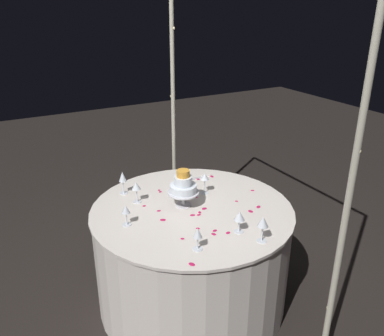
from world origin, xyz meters
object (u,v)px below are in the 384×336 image
(wine_glass_3, at_px, (136,187))
(wine_glass_2, at_px, (205,178))
(wine_glass_0, at_px, (198,234))
(wine_glass_5, at_px, (263,223))
(decorative_arch, at_px, (238,88))
(wine_glass_1, at_px, (123,178))
(main_table, at_px, (192,255))
(wine_glass_6, at_px, (126,211))
(wine_glass_4, at_px, (239,217))
(tiered_cake, at_px, (183,186))
(cake_knife, at_px, (197,178))

(wine_glass_3, bearing_deg, wine_glass_2, 77.53)
(wine_glass_0, relative_size, wine_glass_5, 0.84)
(decorative_arch, height_order, wine_glass_1, decorative_arch)
(decorative_arch, bearing_deg, main_table, -89.83)
(wine_glass_0, xyz_separation_m, wine_glass_5, (0.11, 0.38, 0.03))
(wine_glass_6, bearing_deg, wine_glass_2, 102.93)
(wine_glass_4, xyz_separation_m, wine_glass_5, (0.15, 0.06, 0.02))
(decorative_arch, xyz_separation_m, tiered_cake, (-0.06, -0.38, -0.64))
(decorative_arch, xyz_separation_m, wine_glass_3, (-0.27, -0.65, -0.68))
(tiered_cake, distance_m, wine_glass_2, 0.25)
(main_table, height_order, wine_glass_2, wine_glass_2)
(wine_glass_2, relative_size, cake_knife, 0.55)
(main_table, relative_size, wine_glass_5, 8.44)
(wine_glass_4, bearing_deg, main_table, -165.76)
(wine_glass_1, relative_size, wine_glass_3, 1.13)
(wine_glass_0, relative_size, wine_glass_6, 0.99)
(wine_glass_0, relative_size, cake_knife, 0.47)
(wine_glass_3, bearing_deg, wine_glass_6, -33.64)
(main_table, height_order, wine_glass_5, wine_glass_5)
(decorative_arch, height_order, wine_glass_0, decorative_arch)
(wine_glass_0, height_order, cake_knife, wine_glass_0)
(main_table, distance_m, wine_glass_3, 0.65)
(wine_glass_6, xyz_separation_m, cake_knife, (-0.41, 0.75, -0.10))
(wine_glass_2, height_order, cake_knife, wine_glass_2)
(wine_glass_2, height_order, wine_glass_3, wine_glass_2)
(wine_glass_4, bearing_deg, cake_knife, 167.99)
(wine_glass_0, height_order, wine_glass_3, wine_glass_3)
(decorative_arch, xyz_separation_m, cake_knife, (-0.42, -0.07, -0.79))
(wine_glass_0, distance_m, wine_glass_4, 0.32)
(decorative_arch, bearing_deg, wine_glass_1, -123.14)
(main_table, height_order, wine_glass_6, wine_glass_6)
(tiered_cake, xyz_separation_m, wine_glass_6, (0.05, -0.44, -0.05))
(wine_glass_2, bearing_deg, main_table, -50.72)
(decorative_arch, relative_size, wine_glass_2, 15.31)
(decorative_arch, height_order, wine_glass_4, decorative_arch)
(tiered_cake, distance_m, wine_glass_5, 0.65)
(main_table, bearing_deg, wine_glass_3, -131.83)
(wine_glass_2, distance_m, wine_glass_3, 0.51)
(tiered_cake, bearing_deg, wine_glass_5, 17.68)
(wine_glass_0, bearing_deg, main_table, 154.74)
(wine_glass_5, height_order, cake_knife, wine_glass_5)
(tiered_cake, bearing_deg, decorative_arch, 81.29)
(wine_glass_3, height_order, cake_knife, wine_glass_3)
(cake_knife, bearing_deg, wine_glass_5, -6.83)
(tiered_cake, relative_size, wine_glass_3, 1.75)
(decorative_arch, bearing_deg, wine_glass_0, -51.13)
(main_table, xyz_separation_m, cake_knife, (-0.42, 0.28, 0.39))
(wine_glass_2, relative_size, wine_glass_6, 1.15)
(tiered_cake, xyz_separation_m, wine_glass_4, (0.47, 0.14, -0.05))
(tiered_cake, xyz_separation_m, wine_glass_1, (-0.39, -0.30, -0.02))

